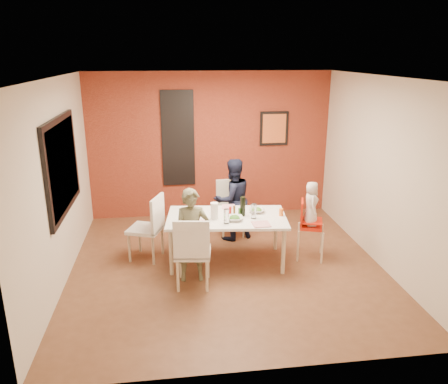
{
  "coord_description": "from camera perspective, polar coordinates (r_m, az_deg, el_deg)",
  "views": [
    {
      "loc": [
        -0.8,
        -5.75,
        2.99
      ],
      "look_at": [
        0.0,
        0.3,
        1.05
      ],
      "focal_mm": 35.0,
      "sensor_mm": 36.0,
      "label": 1
    }
  ],
  "objects": [
    {
      "name": "wine_bottle",
      "position": [
        6.36,
        2.46,
        -1.89
      ],
      "size": [
        0.08,
        0.08,
        0.29
      ],
      "primitive_type": "cylinder",
      "color": "black",
      "rests_on": "dining_table"
    },
    {
      "name": "wall_left",
      "position": [
        6.16,
        -20.85,
        0.99
      ],
      "size": [
        0.02,
        4.5,
        2.7
      ],
      "primitive_type": "cube",
      "color": "beige",
      "rests_on": "ground"
    },
    {
      "name": "brick_accent_wall",
      "position": [
        8.19,
        -1.78,
        6.07
      ],
      "size": [
        4.5,
        0.02,
        2.7
      ],
      "primitive_type": "cube",
      "color": "maroon",
      "rests_on": "ground"
    },
    {
      "name": "picture_window_pane",
      "position": [
        6.29,
        -20.26,
        3.27
      ],
      "size": [
        0.02,
        1.55,
        1.15
      ],
      "primitive_type": "cube",
      "color": "black",
      "rests_on": "wall_left"
    },
    {
      "name": "condiment_green",
      "position": [
        6.38,
        2.01,
        -2.64
      ],
      "size": [
        0.03,
        0.03,
        0.12
      ],
      "primitive_type": "cylinder",
      "color": "#2D6822",
      "rests_on": "dining_table"
    },
    {
      "name": "sippy_cup",
      "position": [
        6.45,
        7.47,
        -2.63
      ],
      "size": [
        0.06,
        0.06,
        0.11
      ],
      "primitive_type": "cylinder",
      "color": "orange",
      "rests_on": "dining_table"
    },
    {
      "name": "plate_near_right",
      "position": [
        6.1,
        4.89,
        -4.21
      ],
      "size": [
        0.25,
        0.25,
        0.01
      ],
      "primitive_type": "cube",
      "rotation": [
        0.0,
        0.0,
        0.03
      ],
      "color": "white",
      "rests_on": "dining_table"
    },
    {
      "name": "plate_far_mid",
      "position": [
        6.77,
        0.59,
        -1.93
      ],
      "size": [
        0.22,
        0.22,
        0.01
      ],
      "primitive_type": "cube",
      "rotation": [
        0.0,
        0.0,
        -0.11
      ],
      "color": "white",
      "rests_on": "dining_table"
    },
    {
      "name": "high_chair",
      "position": [
        6.7,
        10.95,
        -4.11
      ],
      "size": [
        0.47,
        0.47,
        0.91
      ],
      "rotation": [
        0.0,
        0.0,
        1.26
      ],
      "color": "red",
      "rests_on": "ground"
    },
    {
      "name": "child_far",
      "position": [
        7.21,
        1.13,
        -0.98
      ],
      "size": [
        0.81,
        0.72,
        1.38
      ],
      "primitive_type": "imported",
      "rotation": [
        0.0,
        0.0,
        3.49
      ],
      "color": "black",
      "rests_on": "ground"
    },
    {
      "name": "chair_near",
      "position": [
        5.74,
        -4.16,
        -7.5
      ],
      "size": [
        0.52,
        0.52,
        1.0
      ],
      "rotation": [
        0.0,
        0.0,
        3.01
      ],
      "color": "white",
      "rests_on": "ground"
    },
    {
      "name": "ground",
      "position": [
        6.53,
        0.35,
        -9.61
      ],
      "size": [
        4.5,
        4.5,
        0.0
      ],
      "primitive_type": "plane",
      "color": "brown",
      "rests_on": "ground"
    },
    {
      "name": "wall_back",
      "position": [
        8.21,
        -1.79,
        6.1
      ],
      "size": [
        4.5,
        0.02,
        2.7
      ],
      "primitive_type": "cube",
      "color": "beige",
      "rests_on": "ground"
    },
    {
      "name": "glassblock_surround",
      "position": [
        8.11,
        -6.03,
        6.94
      ],
      "size": [
        0.6,
        0.03,
        1.76
      ],
      "primitive_type": "cube",
      "color": "black",
      "rests_on": "wall_back"
    },
    {
      "name": "salad_bowl_b",
      "position": [
        6.56,
        4.3,
        -2.41
      ],
      "size": [
        0.27,
        0.27,
        0.06
      ],
      "primitive_type": "imported",
      "rotation": [
        0.0,
        0.0,
        -0.2
      ],
      "color": "silver",
      "rests_on": "dining_table"
    },
    {
      "name": "paper_towel_roll",
      "position": [
        6.25,
        -1.27,
        -2.49
      ],
      "size": [
        0.11,
        0.11,
        0.24
      ],
      "primitive_type": "cylinder",
      "color": "white",
      "rests_on": "dining_table"
    },
    {
      "name": "wall_right",
      "position": [
        6.72,
        19.77,
        2.43
      ],
      "size": [
        0.02,
        4.5,
        2.7
      ],
      "primitive_type": "cube",
      "color": "beige",
      "rests_on": "ground"
    },
    {
      "name": "plate_far_left",
      "position": [
        6.69,
        -4.43,
        -2.22
      ],
      "size": [
        0.22,
        0.22,
        0.01
      ],
      "primitive_type": "cube",
      "rotation": [
        0.0,
        0.0,
        0.09
      ],
      "color": "white",
      "rests_on": "dining_table"
    },
    {
      "name": "art_print_frame",
      "position": [
        8.32,
        6.56,
        8.25
      ],
      "size": [
        0.54,
        0.03,
        0.64
      ],
      "primitive_type": "cube",
      "color": "black",
      "rests_on": "wall_back"
    },
    {
      "name": "art_print_canvas",
      "position": [
        8.31,
        6.58,
        8.23
      ],
      "size": [
        0.44,
        0.01,
        0.54
      ],
      "primitive_type": "cube",
      "color": "orange",
      "rests_on": "wall_back"
    },
    {
      "name": "child_near",
      "position": [
        5.93,
        -4.21,
        -5.68
      ],
      "size": [
        0.48,
        0.33,
        1.3
      ],
      "primitive_type": "imported",
      "rotation": [
        0.0,
        0.0,
        -0.03
      ],
      "color": "#626046",
      "rests_on": "ground"
    },
    {
      "name": "wall_front",
      "position": [
        3.95,
        4.88,
        -6.98
      ],
      "size": [
        4.5,
        0.02,
        2.7
      ],
      "primitive_type": "cube",
      "color": "beige",
      "rests_on": "ground"
    },
    {
      "name": "chair_left",
      "position": [
        6.62,
        -9.57,
        -4.17
      ],
      "size": [
        0.6,
        0.6,
        1.0
      ],
      "rotation": [
        0.0,
        0.0,
        4.35
      ],
      "color": "silver",
      "rests_on": "ground"
    },
    {
      "name": "plate_near_left",
      "position": [
        6.11,
        -3.35,
        -4.17
      ],
      "size": [
        0.3,
        0.3,
        0.01
      ],
      "primitive_type": "cube",
      "rotation": [
        0.0,
        0.0,
        0.25
      ],
      "color": "white",
      "rests_on": "dining_table"
    },
    {
      "name": "picture_window_frame",
      "position": [
        6.29,
        -20.39,
        3.27
      ],
      "size": [
        0.05,
        1.7,
        1.3
      ],
      "primitive_type": "cube",
      "color": "black",
      "rests_on": "wall_left"
    },
    {
      "name": "condiment_brown",
      "position": [
        6.43,
        1.34,
        -2.41
      ],
      "size": [
        0.04,
        0.04,
        0.14
      ],
      "primitive_type": "cylinder",
      "color": "brown",
      "rests_on": "dining_table"
    },
    {
      "name": "toddler",
      "position": [
        6.58,
        11.32,
        -1.51
      ],
      "size": [
        0.26,
        0.36,
        0.67
      ],
      "primitive_type": "imported",
      "rotation": [
        0.0,
        0.0,
        1.42
      ],
      "color": "beige",
      "rests_on": "high_chair"
    },
    {
      "name": "glassblock_strip",
      "position": [
        8.11,
        -6.03,
        6.94
      ],
      "size": [
        0.55,
        0.03,
        1.7
      ],
      "primitive_type": "cube",
      "color": "silver",
      "rests_on": "wall_back"
    },
    {
      "name": "ceiling",
      "position": [
        5.82,
        0.4,
        14.76
      ],
      "size": [
        4.5,
        4.5,
        0.02
      ],
      "primitive_type": "cube",
      "color": "white",
      "rests_on": "wall_back"
    },
    {
      "name": "dining_table",
      "position": [
        6.41,
        0.35,
        -3.74
      ],
      "size": [
        1.82,
        1.14,
        0.72
      ],
      "rotation": [
        0.0,
        0.0,
        -0.11
      ],
      "color": "white",
      "rests_on": "ground"
    },
    {
      "name": "wine_glass_b",
      "position": [
        6.29,
        3.91,
        -2.51
      ],
      "size": [
        0.08,
        0.08,
        0.22
      ],
      "primitive_type": "cylinder",
      "color": "silver",
      "rests_on": "dining_table"
    },
    {
      "name": "salad_bowl_a",
      "position": [
        6.23,
        1.39,
        -3.47
      ],
      "size": [
        0.27,
        0.27,
        0.06
      ],
      "primitive_type": "imported",
      "rotation": [
        0.0,
        0.0,
        -0.17
      ],
      "color": "white",
      "rests_on": "dining_table"
    },
    {
      "name": "chair_far",
      "position": [
        7.49,
        0.78,
        -1.59
      ],
      "size": [
        0.47,
        0.47,
        0.94
      ],
      "rotation": [
        0.0,
        0.0,
        0.1
      ],
      "color": "silver",
      "rests_on": "ground"
    },
    {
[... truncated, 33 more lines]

